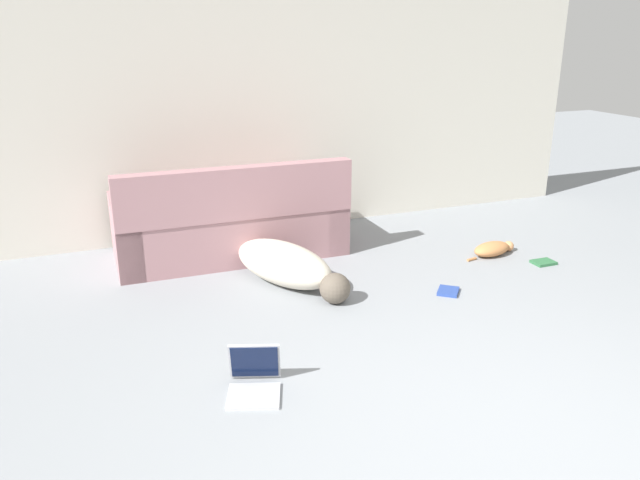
{
  "coord_description": "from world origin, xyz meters",
  "views": [
    {
      "loc": [
        -1.79,
        -1.79,
        1.92
      ],
      "look_at": [
        -0.23,
        2.1,
        0.49
      ],
      "focal_mm": 35.0,
      "sensor_mm": 36.0,
      "label": 1
    }
  ],
  "objects_px": {
    "book_blue": "(448,291)",
    "book_green": "(543,262)",
    "cat": "(493,249)",
    "laptop_open": "(254,376)",
    "dog": "(287,265)",
    "couch": "(231,225)"
  },
  "relations": [
    {
      "from": "book_blue",
      "to": "book_green",
      "type": "bearing_deg",
      "value": 11.4
    },
    {
      "from": "cat",
      "to": "book_green",
      "type": "bearing_deg",
      "value": -61.48
    },
    {
      "from": "laptop_open",
      "to": "dog",
      "type": "bearing_deg",
      "value": 83.9
    },
    {
      "from": "dog",
      "to": "book_blue",
      "type": "relative_size",
      "value": 5.75
    },
    {
      "from": "cat",
      "to": "book_blue",
      "type": "relative_size",
      "value": 2.39
    },
    {
      "from": "cat",
      "to": "book_blue",
      "type": "height_order",
      "value": "cat"
    },
    {
      "from": "dog",
      "to": "laptop_open",
      "type": "xyz_separation_m",
      "value": [
        -0.66,
        -1.35,
        -0.08
      ]
    },
    {
      "from": "book_green",
      "to": "cat",
      "type": "bearing_deg",
      "value": 128.97
    },
    {
      "from": "couch",
      "to": "cat",
      "type": "relative_size",
      "value": 3.56
    },
    {
      "from": "cat",
      "to": "book_green",
      "type": "relative_size",
      "value": 2.93
    },
    {
      "from": "couch",
      "to": "laptop_open",
      "type": "height_order",
      "value": "couch"
    },
    {
      "from": "book_blue",
      "to": "laptop_open",
      "type": "bearing_deg",
      "value": -157.25
    },
    {
      "from": "book_blue",
      "to": "couch",
      "type": "bearing_deg",
      "value": 132.83
    },
    {
      "from": "cat",
      "to": "book_blue",
      "type": "bearing_deg",
      "value": -156.2
    },
    {
      "from": "dog",
      "to": "cat",
      "type": "height_order",
      "value": "dog"
    },
    {
      "from": "couch",
      "to": "book_green",
      "type": "relative_size",
      "value": 10.44
    },
    {
      "from": "cat",
      "to": "laptop_open",
      "type": "distance_m",
      "value": 2.87
    },
    {
      "from": "couch",
      "to": "cat",
      "type": "bearing_deg",
      "value": 158.71
    },
    {
      "from": "cat",
      "to": "laptop_open",
      "type": "height_order",
      "value": "laptop_open"
    },
    {
      "from": "couch",
      "to": "book_blue",
      "type": "bearing_deg",
      "value": 133.57
    },
    {
      "from": "couch",
      "to": "dog",
      "type": "distance_m",
      "value": 0.85
    },
    {
      "from": "couch",
      "to": "book_blue",
      "type": "relative_size",
      "value": 8.5
    }
  ]
}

